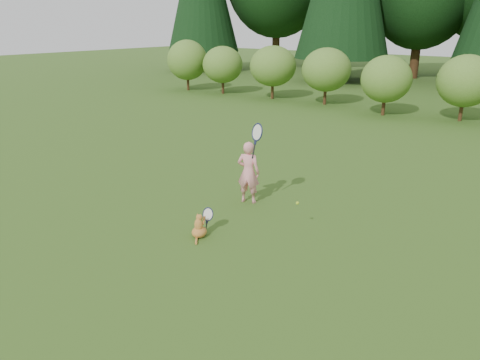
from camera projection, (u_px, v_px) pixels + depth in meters
The scene contains 5 objects.
ground at pixel (207, 222), 9.13m from camera, with size 100.00×100.00×0.00m, color #315718.
shrub_row at pixel (425, 83), 18.41m from camera, with size 28.00×3.00×2.80m, color #487022, non-canonical shape.
child at pixel (249, 171), 9.93m from camera, with size 0.80×0.54×2.01m.
cat at pixel (199, 225), 8.46m from camera, with size 0.40×0.65×0.60m.
tennis_ball at pixel (297, 203), 8.55m from camera, with size 0.06×0.06×0.06m.
Camera 1 is at (5.64, -6.23, 3.73)m, focal length 35.00 mm.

